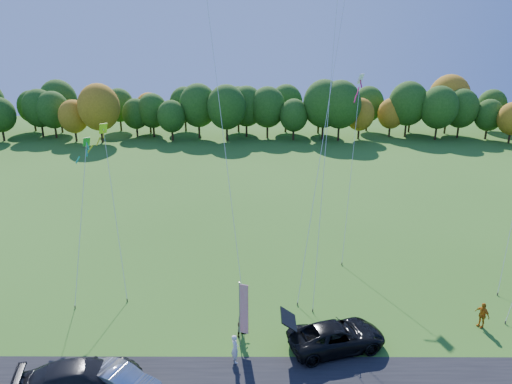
{
  "coord_description": "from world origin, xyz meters",
  "views": [
    {
      "loc": [
        0.09,
        -21.38,
        16.19
      ],
      "look_at": [
        0.0,
        6.0,
        7.0
      ],
      "focal_mm": 32.0,
      "sensor_mm": 36.0,
      "label": 1
    }
  ],
  "objects_px": {
    "silver_sedan": "(121,382)",
    "person_east": "(482,315)",
    "black_suv": "(337,336)",
    "feather_flag": "(243,308)"
  },
  "relations": [
    {
      "from": "silver_sedan",
      "to": "person_east",
      "type": "height_order",
      "value": "person_east"
    },
    {
      "from": "black_suv",
      "to": "feather_flag",
      "type": "distance_m",
      "value": 5.4
    },
    {
      "from": "black_suv",
      "to": "feather_flag",
      "type": "bearing_deg",
      "value": 73.43
    },
    {
      "from": "black_suv",
      "to": "silver_sedan",
      "type": "relative_size",
      "value": 1.33
    },
    {
      "from": "silver_sedan",
      "to": "feather_flag",
      "type": "height_order",
      "value": "feather_flag"
    },
    {
      "from": "black_suv",
      "to": "person_east",
      "type": "height_order",
      "value": "person_east"
    },
    {
      "from": "silver_sedan",
      "to": "feather_flag",
      "type": "xyz_separation_m",
      "value": [
        5.77,
        3.52,
        1.78
      ]
    },
    {
      "from": "silver_sedan",
      "to": "feather_flag",
      "type": "distance_m",
      "value": 6.99
    },
    {
      "from": "black_suv",
      "to": "feather_flag",
      "type": "height_order",
      "value": "feather_flag"
    },
    {
      "from": "person_east",
      "to": "feather_flag",
      "type": "xyz_separation_m",
      "value": [
        -14.02,
        -1.91,
        1.64
      ]
    }
  ]
}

